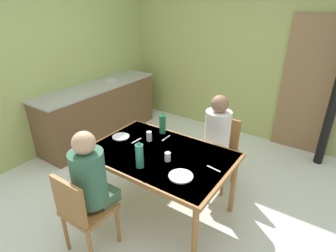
{
  "coord_description": "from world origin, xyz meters",
  "views": [
    {
      "loc": [
        1.72,
        -2.12,
        2.21
      ],
      "look_at": [
        0.28,
        -0.02,
        0.99
      ],
      "focal_mm": 29.26,
      "sensor_mm": 36.0,
      "label": 1
    }
  ],
  "objects_px": {
    "kitchen_counter": "(99,111)",
    "chair_far_diner": "(220,148)",
    "chair_near_diner": "(82,210)",
    "dining_table": "(160,159)",
    "water_bottle_green_far": "(163,123)",
    "person_near_diner": "(90,176)",
    "person_far_diner": "(217,132)",
    "water_bottle_green_near": "(139,155)"
  },
  "relations": [
    {
      "from": "kitchen_counter",
      "to": "water_bottle_green_far",
      "type": "xyz_separation_m",
      "value": [
        1.67,
        -0.52,
        0.41
      ]
    },
    {
      "from": "chair_near_diner",
      "to": "water_bottle_green_near",
      "type": "relative_size",
      "value": 3.19
    },
    {
      "from": "water_bottle_green_near",
      "to": "water_bottle_green_far",
      "type": "xyz_separation_m",
      "value": [
        -0.23,
        0.7,
        -0.01
      ]
    },
    {
      "from": "person_near_diner",
      "to": "kitchen_counter",
      "type": "bearing_deg",
      "value": 136.0
    },
    {
      "from": "kitchen_counter",
      "to": "chair_near_diner",
      "type": "xyz_separation_m",
      "value": [
        1.68,
        -1.76,
        0.05
      ]
    },
    {
      "from": "chair_far_diner",
      "to": "chair_near_diner",
      "type": "bearing_deg",
      "value": 72.13
    },
    {
      "from": "person_near_diner",
      "to": "water_bottle_green_near",
      "type": "height_order",
      "value": "person_near_diner"
    },
    {
      "from": "chair_near_diner",
      "to": "person_far_diner",
      "type": "xyz_separation_m",
      "value": [
        0.55,
        1.56,
        0.28
      ]
    },
    {
      "from": "person_far_diner",
      "to": "water_bottle_green_near",
      "type": "bearing_deg",
      "value": 72.81
    },
    {
      "from": "person_near_diner",
      "to": "water_bottle_green_far",
      "type": "relative_size",
      "value": 2.99
    },
    {
      "from": "chair_near_diner",
      "to": "water_bottle_green_near",
      "type": "bearing_deg",
      "value": 66.79
    },
    {
      "from": "kitchen_counter",
      "to": "chair_far_diner",
      "type": "xyz_separation_m",
      "value": [
        2.22,
        -0.06,
        0.05
      ]
    },
    {
      "from": "chair_far_diner",
      "to": "water_bottle_green_far",
      "type": "bearing_deg",
      "value": 39.44
    },
    {
      "from": "kitchen_counter",
      "to": "chair_near_diner",
      "type": "height_order",
      "value": "kitchen_counter"
    },
    {
      "from": "person_far_diner",
      "to": "water_bottle_green_far",
      "type": "distance_m",
      "value": 0.64
    },
    {
      "from": "dining_table",
      "to": "person_near_diner",
      "type": "distance_m",
      "value": 0.76
    },
    {
      "from": "water_bottle_green_far",
      "to": "person_far_diner",
      "type": "bearing_deg",
      "value": 29.87
    },
    {
      "from": "kitchen_counter",
      "to": "water_bottle_green_far",
      "type": "distance_m",
      "value": 1.8
    },
    {
      "from": "person_far_diner",
      "to": "water_bottle_green_near",
      "type": "distance_m",
      "value": 1.07
    },
    {
      "from": "kitchen_counter",
      "to": "dining_table",
      "type": "xyz_separation_m",
      "value": [
        1.92,
        -0.91,
        0.23
      ]
    },
    {
      "from": "chair_near_diner",
      "to": "kitchen_counter",
      "type": "bearing_deg",
      "value": 133.69
    },
    {
      "from": "person_near_diner",
      "to": "person_far_diner",
      "type": "xyz_separation_m",
      "value": [
        0.55,
        1.42,
        0.0
      ]
    },
    {
      "from": "chair_near_diner",
      "to": "chair_far_diner",
      "type": "distance_m",
      "value": 1.78
    },
    {
      "from": "water_bottle_green_near",
      "to": "water_bottle_green_far",
      "type": "distance_m",
      "value": 0.74
    },
    {
      "from": "kitchen_counter",
      "to": "person_far_diner",
      "type": "bearing_deg",
      "value": -5.17
    },
    {
      "from": "person_near_diner",
      "to": "person_far_diner",
      "type": "height_order",
      "value": "same"
    },
    {
      "from": "person_far_diner",
      "to": "water_bottle_green_far",
      "type": "relative_size",
      "value": 2.99
    },
    {
      "from": "dining_table",
      "to": "person_far_diner",
      "type": "distance_m",
      "value": 0.78
    },
    {
      "from": "chair_near_diner",
      "to": "person_near_diner",
      "type": "bearing_deg",
      "value": 90.0
    },
    {
      "from": "chair_near_diner",
      "to": "water_bottle_green_far",
      "type": "bearing_deg",
      "value": 90.17
    },
    {
      "from": "water_bottle_green_near",
      "to": "chair_far_diner",
      "type": "bearing_deg",
      "value": 74.74
    },
    {
      "from": "person_far_diner",
      "to": "chair_near_diner",
      "type": "bearing_deg",
      "value": 70.68
    },
    {
      "from": "kitchen_counter",
      "to": "person_far_diner",
      "type": "relative_size",
      "value": 2.82
    },
    {
      "from": "chair_far_diner",
      "to": "water_bottle_green_far",
      "type": "xyz_separation_m",
      "value": [
        -0.55,
        -0.45,
        0.37
      ]
    },
    {
      "from": "chair_near_diner",
      "to": "person_far_diner",
      "type": "height_order",
      "value": "person_far_diner"
    },
    {
      "from": "person_near_diner",
      "to": "person_far_diner",
      "type": "bearing_deg",
      "value": 68.97
    },
    {
      "from": "chair_far_diner",
      "to": "person_far_diner",
      "type": "xyz_separation_m",
      "value": [
        -0.0,
        -0.14,
        0.28
      ]
    },
    {
      "from": "water_bottle_green_far",
      "to": "chair_far_diner",
      "type": "bearing_deg",
      "value": 39.44
    },
    {
      "from": "dining_table",
      "to": "chair_far_diner",
      "type": "xyz_separation_m",
      "value": [
        0.31,
        0.85,
        -0.18
      ]
    },
    {
      "from": "dining_table",
      "to": "water_bottle_green_far",
      "type": "relative_size",
      "value": 5.73
    },
    {
      "from": "dining_table",
      "to": "chair_near_diner",
      "type": "distance_m",
      "value": 0.9
    },
    {
      "from": "dining_table",
      "to": "chair_near_diner",
      "type": "height_order",
      "value": "chair_near_diner"
    }
  ]
}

